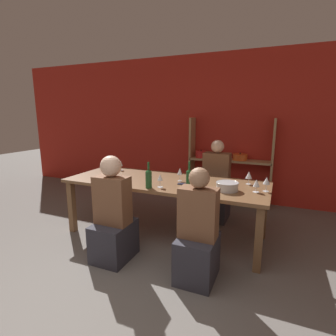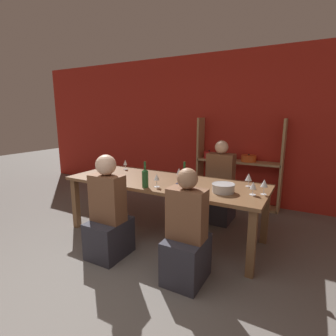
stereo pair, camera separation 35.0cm
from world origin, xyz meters
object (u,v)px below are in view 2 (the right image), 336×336
wine_glass_red_b (249,177)px  cell_phone (182,184)px  wine_bottle_green (145,177)px  person_near_b (186,241)px  wine_glass_empty_a (179,172)px  shelf_unit (234,174)px  wine_glass_red_c (253,186)px  wine_glass_white_a (157,178)px  dining_table (164,186)px  person_far_a (220,192)px  wine_glass_red_a (125,163)px  wine_bottle_dark (184,179)px  person_near_a (109,219)px  wine_glass_white_b (264,184)px  mixing_bowl (223,188)px

wine_glass_red_b → cell_phone: (-0.74, -0.33, -0.11)m
wine_bottle_green → person_near_b: 0.94m
person_near_b → wine_glass_empty_a: bearing=121.1°
shelf_unit → wine_glass_red_c: (0.66, -1.75, 0.30)m
cell_phone → wine_glass_white_a: bearing=-133.3°
dining_table → wine_glass_red_c: size_ratio=17.71×
person_far_a → wine_glass_red_b: bearing=132.2°
shelf_unit → wine_glass_red_b: bearing=-69.3°
wine_glass_red_a → cell_phone: (1.18, -0.40, -0.10)m
shelf_unit → wine_bottle_dark: shelf_unit is taller
wine_bottle_dark → wine_glass_red_a: (-1.32, 0.61, -0.03)m
wine_glass_red_a → wine_bottle_dark: bearing=-24.8°
wine_bottle_green → shelf_unit: bearing=75.7°
wine_bottle_dark → wine_glass_red_b: (0.60, 0.54, -0.02)m
wine_glass_red_c → cell_phone: bearing=-179.4°
shelf_unit → dining_table: 1.75m
person_near_a → wine_glass_white_b: bearing=26.8°
wine_glass_red_c → person_near_a: person_near_a is taller
shelf_unit → wine_glass_white_b: 1.87m
cell_phone → wine_glass_red_a: bearing=161.4°
wine_glass_red_a → wine_glass_white_b: 2.16m
cell_phone → person_far_a: (0.21, 0.91, -0.31)m
dining_table → wine_bottle_dark: 0.56m
mixing_bowl → wine_glass_red_b: size_ratio=1.60×
shelf_unit → person_near_a: bearing=-107.6°
wine_glass_white_a → wine_glass_white_b: size_ratio=0.95×
wine_glass_red_b → wine_glass_empty_a: wine_glass_empty_a is taller
person_near_b → wine_glass_red_c: bearing=56.7°
cell_phone → wine_glass_white_b: bearing=4.8°
dining_table → wine_bottle_dark: (0.43, -0.29, 0.21)m
wine_bottle_green → person_near_b: size_ratio=0.27×
wine_glass_red_c → person_near_b: 0.95m
mixing_bowl → wine_glass_white_a: 0.79m
cell_phone → wine_glass_red_b: bearing=23.8°
shelf_unit → wine_glass_red_c: 1.89m
wine_glass_white_a → wine_bottle_dark: bearing=3.2°
dining_table → wine_bottle_green: bearing=-95.5°
wine_glass_red_a → cell_phone: bearing=-18.6°
wine_glass_red_b → cell_phone: bearing=-156.2°
wine_glass_white_a → wine_glass_red_c: size_ratio=1.09×
wine_glass_empty_a → person_near_b: bearing=-58.9°
wine_glass_white_a → person_far_a: bearing=69.7°
wine_glass_white_a → wine_glass_white_b: 1.22m
wine_bottle_dark → person_near_b: 0.72m
wine_bottle_dark → person_near_a: person_near_a is taller
wine_glass_red_c → person_far_a: (-0.65, 0.91, -0.41)m
wine_bottle_green → wine_glass_red_a: bearing=140.2°
wine_glass_red_b → cell_phone: wine_glass_red_b is taller
wine_glass_empty_a → shelf_unit: bearing=79.4°
wine_bottle_green → wine_glass_red_b: 1.24m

